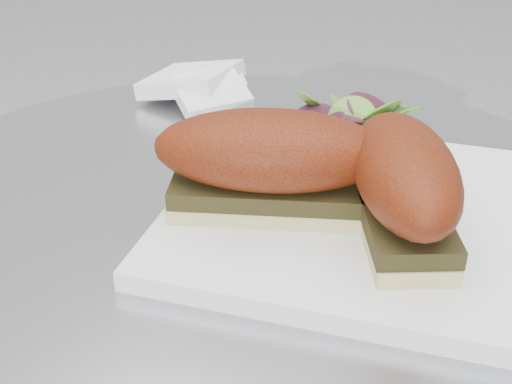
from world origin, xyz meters
TOP-DOWN VIEW (x-y plane):
  - plate at (0.06, 0.06)m, footprint 0.33×0.33m
  - sandwich_left at (0.01, 0.02)m, footprint 0.19×0.15m
  - sandwich_right at (0.11, 0.04)m, footprint 0.15×0.17m
  - salad at (0.02, 0.14)m, footprint 0.12×0.12m
  - napkin at (-0.18, 0.20)m, footprint 0.14×0.14m

SIDE VIEW (x-z plane):
  - plate at x=0.06m, z-range 0.73..0.75m
  - napkin at x=-0.18m, z-range 0.73..0.75m
  - salad at x=0.02m, z-range 0.75..0.80m
  - sandwich_right at x=0.11m, z-range 0.75..0.83m
  - sandwich_left at x=0.01m, z-range 0.75..0.83m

